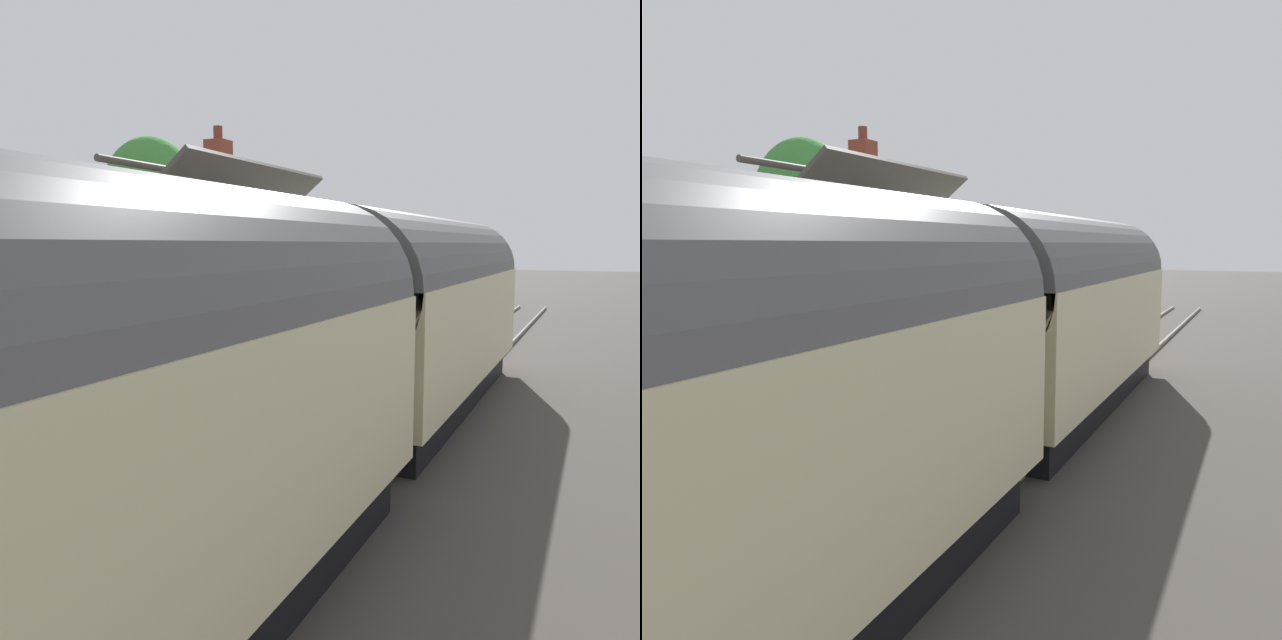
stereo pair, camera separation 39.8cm
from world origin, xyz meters
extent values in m
plane|color=#423D38|center=(0.00, 0.00, 0.00)|extent=(160.00, 160.00, 0.00)
cube|color=#A39B8C|center=(0.00, 3.86, 0.46)|extent=(32.00, 5.71, 0.91)
cube|color=beige|center=(0.00, 1.18, 0.92)|extent=(32.00, 0.36, 0.02)
cube|color=gray|center=(0.00, -1.62, 0.07)|extent=(52.00, 0.08, 0.14)
cube|color=gray|center=(0.00, -0.18, 0.07)|extent=(52.00, 0.08, 0.14)
cube|color=black|center=(2.49, -0.90, 0.35)|extent=(8.89, 2.29, 0.70)
cube|color=beige|center=(2.49, -0.90, 1.85)|extent=(9.67, 2.70, 2.30)
cylinder|color=#515154|center=(2.49, -0.90, 3.00)|extent=(9.67, 2.65, 2.65)
cube|color=black|center=(2.49, 0.47, 2.14)|extent=(8.22, 0.03, 0.80)
cylinder|color=black|center=(5.39, -0.90, 0.35)|extent=(0.70, 2.16, 0.70)
cylinder|color=black|center=(-0.41, -0.90, 0.35)|extent=(0.70, 2.16, 0.70)
cube|color=black|center=(7.34, -0.90, 2.25)|extent=(0.04, 2.16, 0.90)
cylinder|color=#F2EDCC|center=(7.36, -0.90, 1.27)|extent=(0.06, 0.24, 0.24)
cube|color=red|center=(7.40, -0.90, 0.82)|extent=(0.16, 2.56, 0.24)
cube|color=beige|center=(-7.44, -0.90, 1.85)|extent=(9.20, 2.70, 2.30)
cylinder|color=#515154|center=(-7.44, -0.90, 3.00)|extent=(9.20, 2.65, 2.65)
cylinder|color=black|center=(-4.68, -0.90, 0.35)|extent=(0.70, 2.16, 0.70)
cube|color=white|center=(1.54, 4.88, 2.32)|extent=(5.50, 4.33, 2.82)
cube|color=#47423D|center=(1.54, 3.80, 4.59)|extent=(6.00, 2.42, 1.96)
cube|color=#47423D|center=(1.54, 5.96, 4.59)|extent=(6.00, 2.42, 1.96)
cylinder|color=#47423D|center=(1.54, 4.88, 5.46)|extent=(6.00, 0.16, 0.16)
cube|color=brown|center=(2.85, 4.88, 5.08)|extent=(0.56, 0.56, 2.72)
cylinder|color=brown|center=(2.85, 4.88, 6.62)|extent=(0.24, 0.24, 0.36)
cube|color=teal|center=(0.56, 2.70, 1.96)|extent=(0.90, 0.06, 2.10)
cube|color=teal|center=(1.96, 2.70, 2.61)|extent=(0.80, 0.05, 1.10)
cube|color=teal|center=(8.93, 3.25, 1.36)|extent=(1.41, 0.45, 0.06)
cube|color=teal|center=(8.94, 3.07, 1.59)|extent=(1.40, 0.16, 0.40)
cube|color=black|center=(8.37, 3.23, 1.13)|extent=(0.07, 0.36, 0.44)
cube|color=black|center=(9.49, 3.27, 1.13)|extent=(0.07, 0.36, 0.44)
cube|color=teal|center=(-4.59, 2.93, 1.36)|extent=(1.41, 0.45, 0.06)
cube|color=teal|center=(-4.58, 2.75, 1.59)|extent=(1.40, 0.15, 0.40)
cube|color=black|center=(-5.15, 2.92, 1.13)|extent=(0.07, 0.36, 0.44)
cube|color=black|center=(-4.03, 2.95, 1.13)|extent=(0.07, 0.36, 0.44)
cube|color=gray|center=(7.83, 6.06, 1.07)|extent=(0.95, 0.32, 0.31)
ellipsoid|color=#3D8438|center=(7.83, 6.06, 1.33)|extent=(0.85, 0.29, 0.29)
cube|color=gray|center=(9.65, 5.13, 1.06)|extent=(0.96, 0.32, 0.30)
ellipsoid|color=#4C8C2D|center=(9.65, 5.13, 1.33)|extent=(0.87, 0.29, 0.29)
cylinder|color=black|center=(6.86, 1.55, 2.45)|extent=(0.10, 0.10, 3.08)
cylinder|color=black|center=(6.86, 1.55, 3.84)|extent=(0.05, 0.50, 0.05)
cube|color=beige|center=(6.86, 1.55, 4.13)|extent=(0.24, 0.24, 0.32)
cone|color=black|center=(6.86, 1.55, 4.35)|extent=(0.32, 0.32, 0.14)
cylinder|color=black|center=(3.80, 1.94, 1.46)|extent=(0.06, 0.06, 1.10)
cylinder|color=black|center=(4.40, 1.94, 1.46)|extent=(0.06, 0.06, 1.10)
cube|color=maroon|center=(4.10, 1.94, 2.23)|extent=(0.90, 0.06, 0.44)
cube|color=black|center=(4.10, 1.94, 2.23)|extent=(0.96, 0.03, 0.50)
cylinder|color=#4C3828|center=(12.31, 15.23, 1.84)|extent=(0.40, 0.40, 3.67)
ellipsoid|color=#3D8438|center=(12.31, 15.23, 5.77)|extent=(4.98, 4.51, 6.01)
camera|label=1|loc=(-10.87, -4.57, 3.71)|focal=33.85mm
camera|label=2|loc=(-10.69, -4.93, 3.71)|focal=33.85mm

